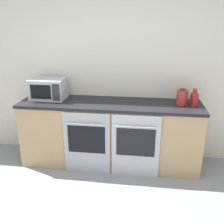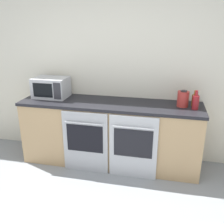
# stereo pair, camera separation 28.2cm
# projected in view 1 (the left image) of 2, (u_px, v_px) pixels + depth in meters

# --- Properties ---
(wall_back) EXTENTS (10.00, 0.06, 2.60)m
(wall_back) POSITION_uv_depth(u_px,v_px,m) (113.00, 69.00, 3.55)
(wall_back) COLOR silver
(wall_back) RESTS_ON ground_plane
(counter_back) EXTENTS (2.47, 0.63, 0.91)m
(counter_back) POSITION_uv_depth(u_px,v_px,m) (110.00, 133.00, 3.53)
(counter_back) COLOR tan
(counter_back) RESTS_ON ground_plane
(oven_left) EXTENTS (0.61, 0.06, 0.85)m
(oven_left) POSITION_uv_depth(u_px,v_px,m) (87.00, 143.00, 3.27)
(oven_left) COLOR #A8AAAF
(oven_left) RESTS_ON ground_plane
(oven_right) EXTENTS (0.61, 0.06, 0.85)m
(oven_right) POSITION_uv_depth(u_px,v_px,m) (135.00, 146.00, 3.19)
(oven_right) COLOR #B7BABF
(oven_right) RESTS_ON ground_plane
(microwave) EXTENTS (0.48, 0.36, 0.28)m
(microwave) POSITION_uv_depth(u_px,v_px,m) (48.00, 89.00, 3.51)
(microwave) COLOR #B7BABF
(microwave) RESTS_ON counter_back
(bottle_amber) EXTENTS (0.08, 0.08, 0.21)m
(bottle_amber) POSITION_uv_depth(u_px,v_px,m) (193.00, 98.00, 3.29)
(bottle_amber) COLOR #8C5114
(bottle_amber) RESTS_ON counter_back
(bottle_red) EXTENTS (0.08, 0.08, 0.24)m
(bottle_red) POSITION_uv_depth(u_px,v_px,m) (195.00, 100.00, 3.17)
(bottle_red) COLOR maroon
(bottle_red) RESTS_ON counter_back
(kettle) EXTENTS (0.15, 0.15, 0.21)m
(kettle) POSITION_uv_depth(u_px,v_px,m) (182.00, 97.00, 3.26)
(kettle) COLOR #B2332D
(kettle) RESTS_ON counter_back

